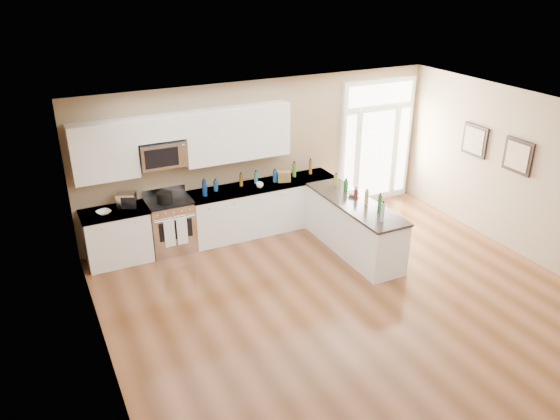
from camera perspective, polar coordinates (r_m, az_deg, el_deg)
name	(u,v)px	position (r m, az deg, el deg)	size (l,w,h in m)	color
ground	(384,334)	(7.88, 10.83, -12.57)	(8.00, 8.00, 0.00)	#532F17
room_shell	(395,223)	(7.00, 11.91, -1.30)	(8.00, 8.00, 8.00)	#978060
back_cabinet_left	(117,238)	(9.65, -16.63, -2.78)	(1.10, 0.66, 0.94)	white
back_cabinet_right	(263,209)	(10.33, -1.78, 0.14)	(2.85, 0.66, 0.94)	white
peninsula_cabinet	(353,228)	(9.66, 7.66, -1.89)	(0.69, 2.32, 0.94)	white
upper_cabinet_left	(104,152)	(9.23, -17.95, 5.83)	(1.04, 0.33, 0.95)	white
upper_cabinet_right	(237,133)	(9.79, -4.48, 7.98)	(1.94, 0.33, 0.95)	white
upper_cabinet_short	(159,128)	(9.31, -12.51, 8.38)	(0.82, 0.33, 0.40)	white
microwave	(162,154)	(9.40, -12.21, 5.75)	(0.78, 0.41, 0.42)	silver
entry_door	(376,142)	(11.53, 10.03, 6.99)	(1.70, 0.10, 2.60)	white
wall_art_near	(475,140)	(10.73, 19.67, 6.86)	(0.05, 0.58, 0.58)	black
wall_art_far	(518,156)	(10.10, 23.60, 5.17)	(0.05, 0.58, 0.58)	black
kitchen_range	(171,225)	(9.78, -11.33, -1.53)	(0.77, 0.69, 1.08)	silver
stockpot	(165,197)	(9.48, -11.96, 1.33)	(0.26, 0.26, 0.20)	black
toaster_oven	(127,200)	(9.46, -15.73, 1.00)	(0.30, 0.24, 0.26)	silver
cardboard_box	(284,176)	(10.23, 0.39, 3.55)	(0.24, 0.17, 0.20)	brown
bowl_left	(104,212)	(9.35, -17.95, -0.24)	(0.22, 0.22, 0.05)	white
bowl_peninsula	(353,194)	(9.70, 7.69, 1.68)	(0.20, 0.20, 0.06)	white
cup_counter	(260,185)	(9.95, -2.13, 2.62)	(0.12, 0.12, 0.10)	white
counter_bottles	(298,185)	(9.74, 1.88, 2.60)	(2.42, 2.45, 0.31)	#19591E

